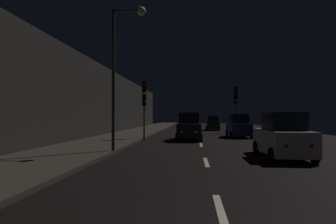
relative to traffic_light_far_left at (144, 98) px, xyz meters
The scene contains 11 objects.
ground 8.38m from the traffic_light_far_left, 56.64° to the left, with size 25.49×84.00×0.02m, color black.
sidewalk_left 7.55m from the traffic_light_far_left, 109.68° to the left, with size 4.40×84.00×0.15m, color #38332B.
building_facade_left 5.72m from the traffic_light_far_left, 149.05° to the left, with size 0.80×63.00×6.51m, color #2D2B28.
lane_centerline 5.41m from the traffic_light_far_left, 11.26° to the left, with size 0.16×32.01×0.01m.
traffic_light_far_left is the anchor object (origin of this frame).
traffic_light_far_right 13.12m from the traffic_light_far_left, 49.64° to the left, with size 0.36×0.48×5.11m.
streetlamp_overhead 7.52m from the traffic_light_far_left, 88.03° to the right, with size 1.70×0.44×7.24m.
car_approaching_headlights 4.17m from the traffic_light_far_left, ahead, with size 1.94×4.20×2.12m.
car_distant_taillights 16.51m from the traffic_light_far_left, 67.32° to the left, with size 1.70×3.69×1.86m.
car_parked_right_near 11.27m from the traffic_light_far_left, 45.81° to the right, with size 1.84×3.99×2.01m.
car_parked_right_far 8.79m from the traffic_light_far_left, 24.87° to the left, with size 1.85×4.01×2.02m.
Camera 1 is at (-0.54, -2.27, 1.85)m, focal length 28.75 mm.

